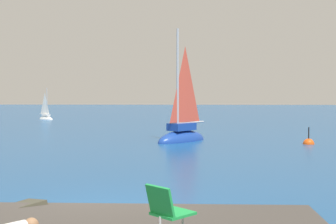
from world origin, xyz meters
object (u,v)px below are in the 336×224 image
Objects in this scene: sailboat_far at (46,118)px; beach_chair at (167,209)px; sailboat_near at (182,135)px; marker_buoy at (309,144)px.

sailboat_far is 4.06× the size of beach_chair.
beach_chair is (-0.09, -17.81, 0.61)m from sailboat_near.
sailboat_near reaches higher than sailboat_far.
sailboat_far reaches higher than beach_chair.
marker_buoy is (6.46, 16.73, -0.95)m from beach_chair.
sailboat_far is at bearing 134.70° from marker_buoy.
beach_chair is at bearing -111.10° from marker_buoy.
beach_chair is (12.76, -36.14, 0.79)m from sailboat_far.
marker_buoy is (6.37, -1.09, -0.35)m from sailboat_near.
sailboat_near is 17.83m from beach_chair.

